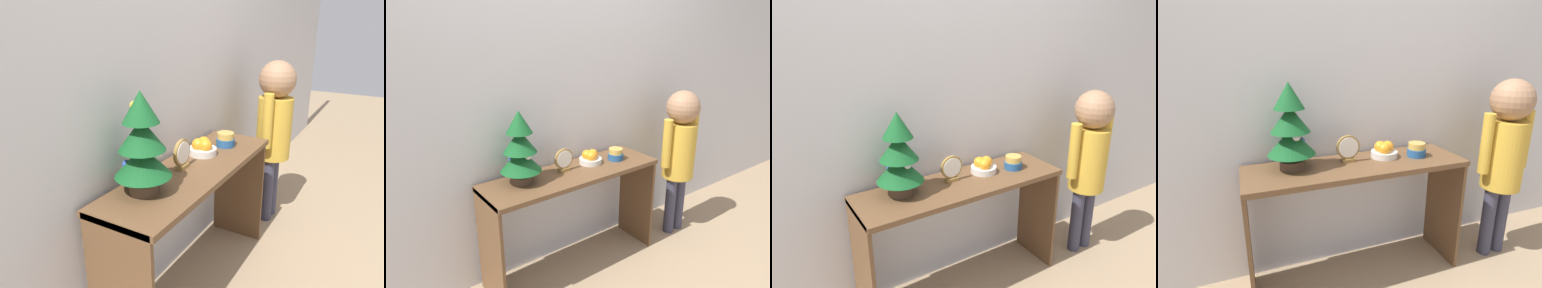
% 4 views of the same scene
% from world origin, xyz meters
% --- Properties ---
extents(back_wall, '(7.00, 0.05, 2.50)m').
position_xyz_m(back_wall, '(0.00, 0.42, 1.25)').
color(back_wall, silver).
rests_on(back_wall, ground_plane).
extents(console_table, '(1.23, 0.37, 0.72)m').
position_xyz_m(console_table, '(0.00, 0.19, 0.56)').
color(console_table, brown).
rests_on(console_table, ground_plane).
extents(mini_tree, '(0.25, 0.25, 0.46)m').
position_xyz_m(mini_tree, '(-0.35, 0.24, 0.94)').
color(mini_tree, '#4C3828').
rests_on(mini_tree, console_table).
extents(fruit_bowl, '(0.16, 0.16, 0.09)m').
position_xyz_m(fruit_bowl, '(0.19, 0.24, 0.76)').
color(fruit_bowl, silver).
rests_on(fruit_bowl, console_table).
extents(singing_bowl, '(0.11, 0.11, 0.08)m').
position_xyz_m(singing_bowl, '(0.38, 0.18, 0.76)').
color(singing_bowl, '#235189').
rests_on(singing_bowl, console_table).
extents(desk_clock, '(0.13, 0.04, 0.15)m').
position_xyz_m(desk_clock, '(-0.04, 0.23, 0.80)').
color(desk_clock, olive).
rests_on(desk_clock, console_table).
extents(child_figure, '(0.38, 0.25, 1.17)m').
position_xyz_m(child_figure, '(0.94, 0.07, 0.75)').
color(child_figure, '#38384C').
rests_on(child_figure, ground_plane).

